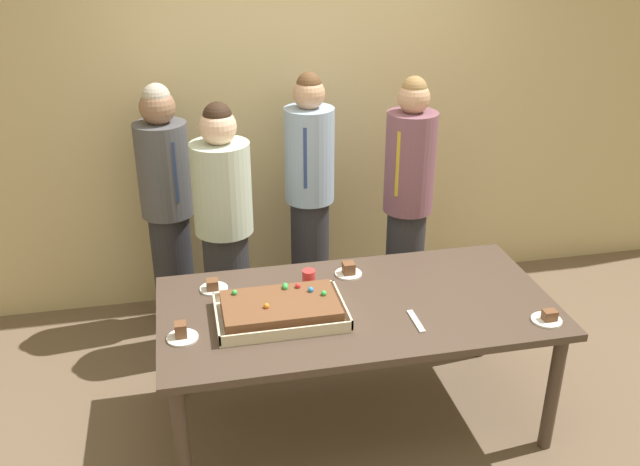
% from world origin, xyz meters
% --- Properties ---
extents(ground_plane, '(12.00, 12.00, 0.00)m').
position_xyz_m(ground_plane, '(0.00, 0.00, 0.00)').
color(ground_plane, brown).
extents(interior_back_panel, '(8.00, 0.12, 3.00)m').
position_xyz_m(interior_back_panel, '(0.00, 1.60, 1.50)').
color(interior_back_panel, '#CCB784').
rests_on(interior_back_panel, ground_plane).
extents(party_table, '(2.02, 1.01, 0.74)m').
position_xyz_m(party_table, '(0.00, 0.00, 0.66)').
color(party_table, '#47382D').
rests_on(party_table, ground_plane).
extents(sheet_cake, '(0.64, 0.42, 0.12)m').
position_xyz_m(sheet_cake, '(-0.40, -0.05, 0.78)').
color(sheet_cake, beige).
rests_on(sheet_cake, party_table).
extents(plated_slice_near_left, '(0.15, 0.15, 0.07)m').
position_xyz_m(plated_slice_near_left, '(0.04, 0.32, 0.76)').
color(plated_slice_near_left, white).
rests_on(plated_slice_near_left, party_table).
extents(plated_slice_near_right, '(0.15, 0.15, 0.08)m').
position_xyz_m(plated_slice_near_right, '(-0.89, -0.13, 0.76)').
color(plated_slice_near_right, white).
rests_on(plated_slice_near_right, party_table).
extents(plated_slice_far_left, '(0.15, 0.15, 0.06)m').
position_xyz_m(plated_slice_far_left, '(-0.71, 0.30, 0.76)').
color(plated_slice_far_left, white).
rests_on(plated_slice_far_left, party_table).
extents(plated_slice_far_right, '(0.15, 0.15, 0.06)m').
position_xyz_m(plated_slice_far_right, '(0.88, -0.35, 0.75)').
color(plated_slice_far_right, white).
rests_on(plated_slice_far_right, party_table).
extents(drink_cup_nearest, '(0.07, 0.07, 0.10)m').
position_xyz_m(drink_cup_nearest, '(-0.21, 0.22, 0.79)').
color(drink_cup_nearest, red).
rests_on(drink_cup_nearest, party_table).
extents(cake_server_utensil, '(0.03, 0.20, 0.01)m').
position_xyz_m(cake_server_utensil, '(0.24, -0.22, 0.74)').
color(cake_server_utensil, silver).
rests_on(cake_server_utensil, party_table).
extents(person_serving_front, '(0.32, 0.32, 1.68)m').
position_xyz_m(person_serving_front, '(0.58, 0.94, 0.88)').
color(person_serving_front, '#28282D').
rests_on(person_serving_front, ground_plane).
extents(person_green_shirt_behind, '(0.35, 0.35, 1.60)m').
position_xyz_m(person_green_shirt_behind, '(-0.60, 0.90, 0.83)').
color(person_green_shirt_behind, '#28282D').
rests_on(person_green_shirt_behind, ground_plane).
extents(person_striped_tie_right, '(0.32, 0.32, 1.68)m').
position_xyz_m(person_striped_tie_right, '(-0.01, 1.18, 0.88)').
color(person_striped_tie_right, '#28282D').
rests_on(person_striped_tie_right, ground_plane).
extents(person_far_right_suit, '(0.33, 0.33, 1.64)m').
position_xyz_m(person_far_right_suit, '(-0.93, 1.23, 0.86)').
color(person_far_right_suit, '#28282D').
rests_on(person_far_right_suit, ground_plane).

